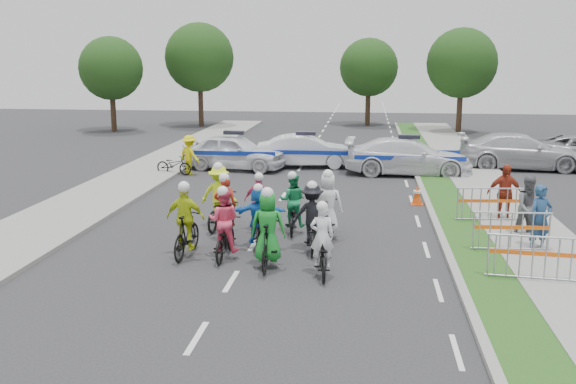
# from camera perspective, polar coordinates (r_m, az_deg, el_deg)

# --- Properties ---
(ground) EXTENTS (90.00, 90.00, 0.00)m
(ground) POSITION_cam_1_polar(r_m,az_deg,el_deg) (14.71, -5.07, -7.93)
(ground) COLOR #28282B
(ground) RESTS_ON ground
(curb_right) EXTENTS (0.20, 60.00, 0.12)m
(curb_right) POSITION_cam_1_polar(r_m,az_deg,el_deg) (19.28, 13.17, -3.18)
(curb_right) COLOR gray
(curb_right) RESTS_ON ground
(grass_strip) EXTENTS (1.20, 60.00, 0.11)m
(grass_strip) POSITION_cam_1_polar(r_m,az_deg,el_deg) (19.37, 15.23, -3.23)
(grass_strip) COLOR #254A18
(grass_strip) RESTS_ON ground
(sidewalk_right) EXTENTS (2.40, 60.00, 0.13)m
(sidewalk_right) POSITION_cam_1_polar(r_m,az_deg,el_deg) (19.71, 20.42, -3.28)
(sidewalk_right) COLOR gray
(sidewalk_right) RESTS_ON ground
(sidewalk_left) EXTENTS (3.00, 60.00, 0.13)m
(sidewalk_left) POSITION_cam_1_polar(r_m,az_deg,el_deg) (21.37, -19.50, -2.06)
(sidewalk_left) COLOR gray
(sidewalk_left) RESTS_ON ground
(rider_0) EXTENTS (0.82, 1.81, 1.78)m
(rider_0) POSITION_cam_1_polar(r_m,az_deg,el_deg) (14.93, 3.04, -5.20)
(rider_0) COLOR black
(rider_0) RESTS_ON ground
(rider_1) EXTENTS (0.84, 1.90, 2.00)m
(rider_1) POSITION_cam_1_polar(r_m,az_deg,el_deg) (15.38, -1.77, -3.98)
(rider_1) COLOR black
(rider_1) RESTS_ON ground
(rider_2) EXTENTS (0.79, 1.84, 1.87)m
(rider_2) POSITION_cam_1_polar(r_m,az_deg,el_deg) (16.22, -5.69, -3.47)
(rider_2) COLOR black
(rider_2) RESTS_ON ground
(rider_3) EXTENTS (1.01, 1.90, 1.97)m
(rider_3) POSITION_cam_1_polar(r_m,az_deg,el_deg) (16.42, -9.04, -3.15)
(rider_3) COLOR black
(rider_3) RESTS_ON ground
(rider_4) EXTENTS (1.09, 1.89, 1.88)m
(rider_4) POSITION_cam_1_polar(r_m,az_deg,el_deg) (16.72, 2.15, -2.82)
(rider_4) COLOR black
(rider_4) RESTS_ON ground
(rider_5) EXTENTS (1.44, 1.72, 1.77)m
(rider_5) POSITION_cam_1_polar(r_m,az_deg,el_deg) (16.91, -2.60, -2.58)
(rider_5) COLOR black
(rider_5) RESTS_ON ground
(rider_6) EXTENTS (0.99, 1.99, 1.94)m
(rider_6) POSITION_cam_1_polar(r_m,az_deg,el_deg) (17.61, -5.56, -2.40)
(rider_6) COLOR black
(rider_6) RESTS_ON ground
(rider_7) EXTENTS (0.88, 1.92, 1.97)m
(rider_7) POSITION_cam_1_polar(r_m,az_deg,el_deg) (17.85, 3.55, -1.77)
(rider_7) COLOR black
(rider_7) RESTS_ON ground
(rider_8) EXTENTS (0.78, 1.80, 1.81)m
(rider_8) POSITION_cam_1_polar(r_m,az_deg,el_deg) (18.47, 0.40, -1.56)
(rider_8) COLOR black
(rider_8) RESTS_ON ground
(rider_9) EXTENTS (0.91, 1.70, 1.75)m
(rider_9) POSITION_cam_1_polar(r_m,az_deg,el_deg) (18.61, -2.53, -1.46)
(rider_9) COLOR black
(rider_9) RESTS_ON ground
(rider_10) EXTENTS (1.18, 2.02, 1.99)m
(rider_10) POSITION_cam_1_polar(r_m,az_deg,el_deg) (18.98, -6.11, -0.96)
(rider_10) COLOR black
(rider_10) RESTS_ON ground
(police_car_0) EXTENTS (4.89, 2.62, 1.58)m
(police_car_0) POSITION_cam_1_polar(r_m,az_deg,el_deg) (28.87, -4.80, 3.57)
(police_car_0) COLOR white
(police_car_0) RESTS_ON ground
(police_car_1) EXTENTS (4.63, 2.11, 1.47)m
(police_car_1) POSITION_cam_1_polar(r_m,az_deg,el_deg) (29.42, 1.59, 3.66)
(police_car_1) COLOR white
(police_car_1) RESTS_ON ground
(police_car_2) EXTENTS (5.44, 2.36, 1.56)m
(police_car_2) POSITION_cam_1_polar(r_m,az_deg,el_deg) (27.98, 10.65, 3.11)
(police_car_2) COLOR white
(police_car_2) RESTS_ON ground
(civilian_sedan) EXTENTS (5.57, 2.49, 1.59)m
(civilian_sedan) POSITION_cam_1_polar(r_m,az_deg,el_deg) (30.71, 19.96, 3.40)
(civilian_sedan) COLOR #BCBCC2
(civilian_sedan) RESTS_ON ground
(spectator_0) EXTENTS (0.77, 0.65, 1.78)m
(spectator_0) POSITION_cam_1_polar(r_m,az_deg,el_deg) (17.76, 21.51, -2.24)
(spectator_0) COLOR navy
(spectator_0) RESTS_ON ground
(spectator_1) EXTENTS (0.94, 0.77, 1.77)m
(spectator_1) POSITION_cam_1_polar(r_m,az_deg,el_deg) (19.00, 20.69, -1.31)
(spectator_1) COLOR #57585C
(spectator_1) RESTS_ON ground
(spectator_2) EXTENTS (1.08, 0.50, 1.80)m
(spectator_2) POSITION_cam_1_polar(r_m,az_deg,el_deg) (20.62, 18.68, -0.12)
(spectator_2) COLOR #9A301C
(spectator_2) RESTS_ON ground
(marshal_hiviz) EXTENTS (1.25, 1.13, 1.69)m
(marshal_hiviz) POSITION_cam_1_polar(r_m,az_deg,el_deg) (27.88, -8.74, 3.28)
(marshal_hiviz) COLOR yellow
(marshal_hiviz) RESTS_ON ground
(barrier_0) EXTENTS (2.04, 0.70, 1.12)m
(barrier_0) POSITION_cam_1_polar(r_m,az_deg,el_deg) (15.32, 20.91, -5.67)
(barrier_0) COLOR #A5A8AD
(barrier_0) RESTS_ON ground
(barrier_1) EXTENTS (2.03, 0.62, 1.12)m
(barrier_1) POSITION_cam_1_polar(r_m,az_deg,el_deg) (17.39, 19.22, -3.48)
(barrier_1) COLOR #A5A8AD
(barrier_1) RESTS_ON ground
(barrier_2) EXTENTS (2.04, 0.70, 1.12)m
(barrier_2) POSITION_cam_1_polar(r_m,az_deg,el_deg) (20.33, 17.44, -1.19)
(barrier_2) COLOR #A5A8AD
(barrier_2) RESTS_ON ground
(cone_0) EXTENTS (0.40, 0.40, 0.70)m
(cone_0) POSITION_cam_1_polar(r_m,az_deg,el_deg) (22.39, 11.40, -0.26)
(cone_0) COLOR #F24C0C
(cone_0) RESTS_ON ground
(cone_1) EXTENTS (0.40, 0.40, 0.70)m
(cone_1) POSITION_cam_1_polar(r_m,az_deg,el_deg) (27.47, 14.25, 1.86)
(cone_1) COLOR #F24C0C
(cone_1) RESTS_ON ground
(parked_bike) EXTENTS (1.72, 0.90, 0.86)m
(parked_bike) POSITION_cam_1_polar(r_m,az_deg,el_deg) (27.97, -10.10, 2.41)
(parked_bike) COLOR black
(parked_bike) RESTS_ON ground
(tree_0) EXTENTS (4.20, 4.20, 6.30)m
(tree_0) POSITION_cam_1_polar(r_m,az_deg,el_deg) (44.85, -15.47, 10.53)
(tree_0) COLOR #382619
(tree_0) RESTS_ON ground
(tree_1) EXTENTS (4.55, 4.55, 6.82)m
(tree_1) POSITION_cam_1_polar(r_m,az_deg,el_deg) (43.93, 15.20, 10.99)
(tree_1) COLOR #382619
(tree_1) RESTS_ON ground
(tree_3) EXTENTS (4.90, 4.90, 7.35)m
(tree_3) POSITION_cam_1_polar(r_m,az_deg,el_deg) (47.06, -7.87, 11.75)
(tree_3) COLOR #382619
(tree_3) RESTS_ON ground
(tree_4) EXTENTS (4.20, 4.20, 6.30)m
(tree_4) POSITION_cam_1_polar(r_m,az_deg,el_deg) (47.52, 7.19, 10.93)
(tree_4) COLOR #382619
(tree_4) RESTS_ON ground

